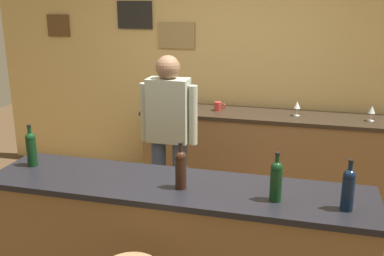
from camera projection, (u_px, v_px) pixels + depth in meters
back_wall at (236, 60)px, 5.01m from camera, size 6.00×0.09×2.80m
bar_counter at (176, 246)px, 3.03m from camera, size 2.54×0.60×0.92m
side_counter at (266, 154)px, 4.83m from camera, size 2.70×0.56×0.90m
bartender at (169, 133)px, 3.94m from camera, size 0.52×0.21×1.62m
wine_bottle_a at (31, 148)px, 3.18m from camera, size 0.07×0.07×0.31m
wine_bottle_b at (181, 168)px, 2.80m from camera, size 0.07×0.07×0.31m
wine_bottle_c at (276, 179)px, 2.63m from camera, size 0.07×0.07×0.31m
wine_bottle_d at (348, 188)px, 2.51m from camera, size 0.07×0.07×0.31m
wine_glass_a at (159, 95)px, 5.07m from camera, size 0.07×0.07×0.16m
wine_glass_b at (175, 97)px, 4.98m from camera, size 0.07×0.07×0.16m
wine_glass_c at (297, 105)px, 4.60m from camera, size 0.07×0.07×0.16m
wine_glass_d at (372, 110)px, 4.41m from camera, size 0.07×0.07×0.16m
coffee_mug at (218, 106)px, 4.83m from camera, size 0.12×0.08×0.09m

